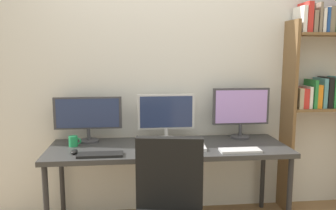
# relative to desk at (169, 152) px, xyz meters

# --- Properties ---
(wall_back) EXTENTS (4.44, 0.10, 2.60)m
(wall_back) POSITION_rel_desk_xyz_m (0.00, 0.42, 0.61)
(wall_back) COLOR silver
(wall_back) RESTS_ON ground_plane
(desk) EXTENTS (2.04, 0.68, 0.74)m
(desk) POSITION_rel_desk_xyz_m (0.00, 0.00, 0.00)
(desk) COLOR #333333
(desk) RESTS_ON ground_plane
(bookshelf) EXTENTS (0.83, 0.28, 2.01)m
(bookshelf) POSITION_rel_desk_xyz_m (1.55, 0.23, 0.63)
(bookshelf) COLOR brown
(bookshelf) RESTS_ON ground_plane
(monitor_left) EXTENTS (0.60, 0.18, 0.41)m
(monitor_left) POSITION_rel_desk_xyz_m (-0.70, 0.21, 0.29)
(monitor_left) COLOR #38383D
(monitor_left) RESTS_ON desk
(monitor_center) EXTENTS (0.52, 0.18, 0.42)m
(monitor_center) POSITION_rel_desk_xyz_m (0.00, 0.21, 0.29)
(monitor_center) COLOR silver
(monitor_center) RESTS_ON desk
(monitor_right) EXTENTS (0.53, 0.18, 0.47)m
(monitor_right) POSITION_rel_desk_xyz_m (0.70, 0.21, 0.32)
(monitor_right) COLOR #38383D
(monitor_right) RESTS_ON desk
(keyboard_left) EXTENTS (0.35, 0.13, 0.02)m
(keyboard_left) POSITION_rel_desk_xyz_m (-0.56, -0.23, 0.06)
(keyboard_left) COLOR black
(keyboard_left) RESTS_ON desk
(keyboard_right) EXTENTS (0.33, 0.13, 0.02)m
(keyboard_right) POSITION_rel_desk_xyz_m (0.56, -0.23, 0.06)
(keyboard_right) COLOR silver
(keyboard_right) RESTS_ON desk
(computer_mouse) EXTENTS (0.06, 0.10, 0.03)m
(computer_mouse) POSITION_rel_desk_xyz_m (-0.77, -0.15, 0.07)
(computer_mouse) COLOR black
(computer_mouse) RESTS_ON desk
(laptop_closed) EXTENTS (0.34, 0.24, 0.02)m
(laptop_closed) POSITION_rel_desk_xyz_m (0.14, -0.09, 0.06)
(laptop_closed) COLOR silver
(laptop_closed) RESTS_ON desk
(coffee_mug) EXTENTS (0.11, 0.08, 0.09)m
(coffee_mug) POSITION_rel_desk_xyz_m (-0.81, 0.07, 0.10)
(coffee_mug) COLOR #1E8C4C
(coffee_mug) RESTS_ON desk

